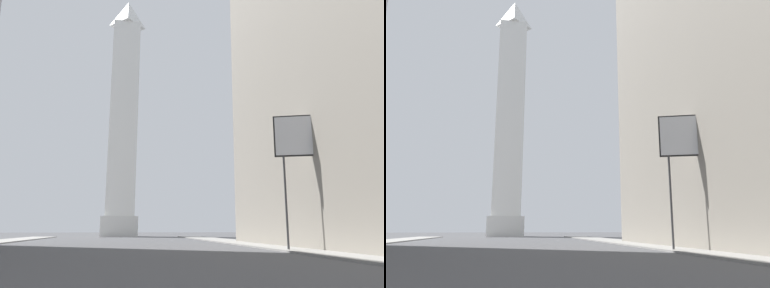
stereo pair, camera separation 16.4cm
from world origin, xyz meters
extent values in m
cube|color=gray|center=(15.53, 31.93, 0.07)|extent=(5.00, 106.45, 0.15)
cube|color=silver|center=(0.00, 88.71, 2.26)|extent=(8.23, 8.23, 4.52)
cube|color=white|center=(0.00, 88.71, 28.72)|extent=(6.59, 6.59, 48.40)
pyramid|color=white|center=(0.00, 88.71, 56.55)|extent=(6.59, 6.59, 7.24)
cylinder|color=#3F3F42|center=(13.79, 27.69, 3.83)|extent=(0.18, 0.18, 7.67)
cylinder|color=#3F3F42|center=(16.46, 26.73, 3.83)|extent=(0.18, 0.18, 7.67)
cube|color=silver|center=(15.12, 27.21, 9.30)|extent=(3.89, 1.60, 3.27)
cube|color=black|center=(15.12, 27.21, 9.30)|extent=(4.07, 1.57, 3.51)
camera|label=1|loc=(0.95, -0.91, 1.71)|focal=35.00mm
camera|label=2|loc=(1.11, -0.94, 1.71)|focal=35.00mm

